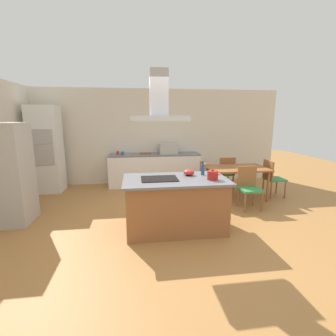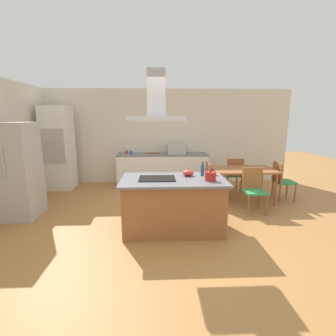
{
  "view_description": "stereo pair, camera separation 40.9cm",
  "coord_description": "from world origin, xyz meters",
  "views": [
    {
      "loc": [
        -0.66,
        -3.92,
        1.9
      ],
      "look_at": [
        -0.07,
        0.4,
        1.0
      ],
      "focal_mm": 26.15,
      "sensor_mm": 36.0,
      "label": 1
    },
    {
      "loc": [
        -0.26,
        -3.96,
        1.9
      ],
      "look_at": [
        -0.07,
        0.4,
        1.0
      ],
      "focal_mm": 26.15,
      "sensor_mm": 36.0,
      "label": 2
    }
  ],
  "objects": [
    {
      "name": "coffee_mug_blue",
      "position": [
        -0.99,
        2.8,
        0.95
      ],
      "size": [
        0.08,
        0.08,
        0.09
      ],
      "primitive_type": "cylinder",
      "color": "#2D56B2",
      "rests_on": "back_counter"
    },
    {
      "name": "cooktop",
      "position": [
        -0.27,
        0.0,
        0.91
      ],
      "size": [
        0.6,
        0.44,
        0.01
      ],
      "primitive_type": "cube",
      "color": "black",
      "rests_on": "kitchen_island"
    },
    {
      "name": "back_counter",
      "position": [
        -0.12,
        2.88,
        0.45
      ],
      "size": [
        2.54,
        0.62,
        0.9
      ],
      "color": "white",
      "rests_on": "ground"
    },
    {
      "name": "chair_at_left_end",
      "position": [
        0.79,
        1.45,
        0.51
      ],
      "size": [
        0.42,
        0.42,
        0.89
      ],
      "color": "#33934C",
      "rests_on": "ground"
    },
    {
      "name": "chair_facing_back_wall",
      "position": [
        1.7,
        2.12,
        0.51
      ],
      "size": [
        0.42,
        0.42,
        0.89
      ],
      "color": "#33934C",
      "rests_on": "ground"
    },
    {
      "name": "dining_table",
      "position": [
        1.7,
        1.45,
        0.67
      ],
      "size": [
        1.4,
        0.9,
        0.75
      ],
      "color": "#995B33",
      "rests_on": "ground"
    },
    {
      "name": "coffee_mug_red",
      "position": [
        -1.14,
        2.93,
        0.95
      ],
      "size": [
        0.08,
        0.08,
        0.09
      ],
      "primitive_type": "cylinder",
      "color": "red",
      "rests_on": "back_counter"
    },
    {
      "name": "refrigerator",
      "position": [
        -2.98,
        0.68,
        0.91
      ],
      "size": [
        0.8,
        0.73,
        1.82
      ],
      "color": "#B2AFAA",
      "rests_on": "ground"
    },
    {
      "name": "countertop_microwave",
      "position": [
        0.27,
        2.88,
        1.04
      ],
      "size": [
        0.5,
        0.38,
        0.28
      ],
      "primitive_type": "cube",
      "color": "#B2AFAA",
      "rests_on": "back_counter"
    },
    {
      "name": "mixing_bowl",
      "position": [
        0.27,
        0.2,
        0.95
      ],
      "size": [
        0.19,
        0.19,
        0.11
      ],
      "primitive_type": "ellipsoid",
      "color": "red",
      "rests_on": "kitchen_island"
    },
    {
      "name": "kitchen_island",
      "position": [
        0.0,
        0.0,
        0.45
      ],
      "size": [
        1.74,
        1.0,
        0.9
      ],
      "color": "#995B33",
      "rests_on": "ground"
    },
    {
      "name": "chair_facing_island",
      "position": [
        1.7,
        0.79,
        0.51
      ],
      "size": [
        0.42,
        0.42,
        0.89
      ],
      "color": "#33934C",
      "rests_on": "ground"
    },
    {
      "name": "ground",
      "position": [
        0.0,
        1.5,
        0.0
      ],
      "size": [
        16.0,
        16.0,
        0.0
      ],
      "primitive_type": "plane",
      "color": "#AD753D"
    },
    {
      "name": "chair_at_right_end",
      "position": [
        2.62,
        1.45,
        0.51
      ],
      "size": [
        0.42,
        0.42,
        0.89
      ],
      "color": "#33934C",
      "rests_on": "ground"
    },
    {
      "name": "cutting_board",
      "position": [
        -0.37,
        2.93,
        0.91
      ],
      "size": [
        0.34,
        0.24,
        0.02
      ],
      "primitive_type": "cube",
      "color": "brown",
      "rests_on": "back_counter"
    },
    {
      "name": "olive_oil_bottle",
      "position": [
        0.53,
        0.2,
        1.0
      ],
      "size": [
        0.06,
        0.06,
        0.24
      ],
      "color": "navy",
      "rests_on": "kitchen_island"
    },
    {
      "name": "wall_oven_stack",
      "position": [
        -2.9,
        2.65,
        1.1
      ],
      "size": [
        0.7,
        0.66,
        2.2
      ],
      "color": "white",
      "rests_on": "ground"
    },
    {
      "name": "tea_kettle",
      "position": [
        0.6,
        -0.15,
        0.97
      ],
      "size": [
        0.23,
        0.18,
        0.17
      ],
      "color": "#B21E19",
      "rests_on": "kitchen_island"
    },
    {
      "name": "wall_back",
      "position": [
        0.0,
        3.25,
        1.35
      ],
      "size": [
        7.2,
        0.1,
        2.7
      ],
      "primitive_type": "cube",
      "color": "beige",
      "rests_on": "ground"
    },
    {
      "name": "range_hood",
      "position": [
        -0.27,
        0.0,
        2.1
      ],
      "size": [
        0.9,
        0.55,
        0.78
      ],
      "color": "#ADADB2"
    }
  ]
}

